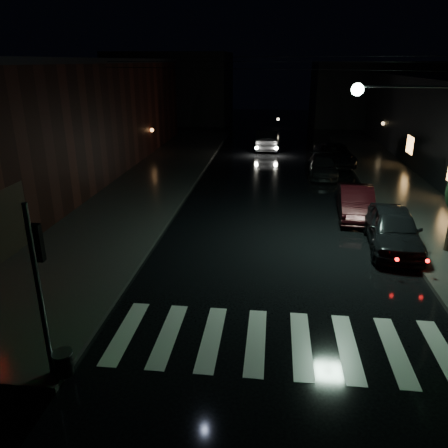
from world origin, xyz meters
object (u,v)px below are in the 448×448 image
(parked_car_a, at_px, (393,229))
(parked_car_b, at_px, (356,202))
(parked_car_d, at_px, (334,155))
(oncoming_car, at_px, (267,140))
(parked_car_c, at_px, (322,166))

(parked_car_a, relative_size, parked_car_b, 1.08)
(parked_car_d, bearing_deg, oncoming_car, 130.20)
(parked_car_b, distance_m, parked_car_c, 7.97)
(parked_car_a, distance_m, oncoming_car, 21.01)
(parked_car_a, bearing_deg, oncoming_car, 109.95)
(parked_car_d, xyz_separation_m, oncoming_car, (-4.94, 5.43, 0.08))
(parked_car_b, relative_size, parked_car_d, 0.82)
(parked_car_b, distance_m, parked_car_d, 11.19)
(parked_car_d, bearing_deg, parked_car_b, -93.71)
(oncoming_car, bearing_deg, parked_car_d, 131.20)
(parked_car_d, distance_m, oncoming_car, 7.35)
(parked_car_c, distance_m, parked_car_d, 3.45)
(parked_car_b, relative_size, parked_car_c, 1.01)
(parked_car_a, distance_m, parked_car_b, 3.76)
(parked_car_b, xyz_separation_m, oncoming_car, (-4.63, 16.62, 0.10))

